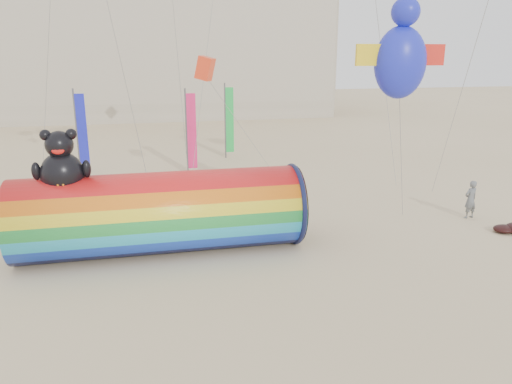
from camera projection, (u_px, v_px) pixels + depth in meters
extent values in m
plane|color=#CCB58C|center=(251.00, 272.00, 17.06)|extent=(160.00, 160.00, 0.00)
cube|color=#B7AD99|center=(57.00, 26.00, 54.98)|extent=(60.00, 15.00, 20.00)
cube|color=#28303D|center=(44.00, 16.00, 47.75)|extent=(59.50, 0.12, 17.00)
cylinder|color=red|center=(161.00, 213.00, 18.45)|extent=(10.40, 3.03, 3.03)
torus|color=#0F1438|center=(293.00, 204.00, 19.53)|extent=(0.21, 3.18, 3.18)
cylinder|color=black|center=(296.00, 204.00, 19.56)|extent=(0.05, 3.00, 3.00)
ellipsoid|color=black|center=(62.00, 174.00, 17.31)|extent=(1.48, 1.33, 1.56)
ellipsoid|color=orange|center=(61.00, 180.00, 16.89)|extent=(0.76, 0.33, 0.67)
sphere|color=black|center=(59.00, 145.00, 17.03)|extent=(0.95, 0.95, 0.95)
sphere|color=black|center=(45.00, 135.00, 16.85)|extent=(0.38, 0.38, 0.38)
sphere|color=black|center=(71.00, 134.00, 17.02)|extent=(0.38, 0.38, 0.38)
ellipsoid|color=red|center=(58.00, 151.00, 16.70)|extent=(0.42, 0.15, 0.27)
ellipsoid|color=black|center=(36.00, 171.00, 17.01)|extent=(0.31, 0.31, 0.62)
ellipsoid|color=black|center=(87.00, 169.00, 17.36)|extent=(0.31, 0.31, 0.62)
imported|color=slate|center=(471.00, 199.00, 22.36)|extent=(0.70, 0.52, 1.74)
ellipsoid|color=black|center=(504.00, 229.00, 20.73)|extent=(0.91, 0.77, 0.32)
cylinder|color=#59595E|center=(77.00, 133.00, 29.62)|extent=(0.10, 0.10, 5.20)
cube|color=#1A20C8|center=(82.00, 132.00, 29.67)|extent=(0.56, 0.06, 4.50)
cylinder|color=#59595E|center=(187.00, 132.00, 29.79)|extent=(0.10, 0.10, 5.20)
cube|color=#EF2167|center=(192.00, 131.00, 29.85)|extent=(0.56, 0.06, 4.50)
cylinder|color=#59595E|center=(225.00, 121.00, 34.66)|extent=(0.10, 0.10, 5.20)
cube|color=green|center=(230.00, 120.00, 34.71)|extent=(0.56, 0.06, 4.50)
ellipsoid|color=#1C26CA|center=(400.00, 63.00, 15.98)|extent=(1.72, 1.34, 2.30)
cube|color=#FD401C|center=(205.00, 68.00, 23.46)|extent=(0.66, 0.66, 1.05)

